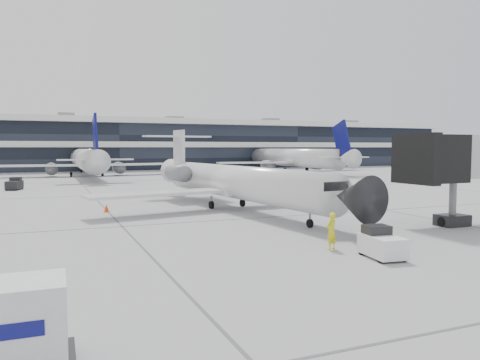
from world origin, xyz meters
name	(u,v)px	position (x,y,z in m)	size (l,w,h in m)	color
ground	(268,217)	(0.00, 0.00, 0.00)	(220.00, 220.00, 0.00)	#939396
terminal	(113,147)	(0.00, 82.00, 5.00)	(170.00, 22.00, 10.00)	black
bg_jet_center	(86,176)	(-8.00, 55.00, 0.00)	(32.00, 40.00, 9.60)	silver
bg_jet_right	(291,171)	(32.00, 55.00, 0.00)	(32.00, 40.00, 9.60)	silver
regional_jet	(233,181)	(-0.64, 4.98, 2.25)	(22.84, 28.52, 6.58)	silver
ramp_worker	(331,231)	(-1.75, -10.44, 0.89)	(0.65, 0.43, 1.78)	yellow
baggage_tug	(381,244)	(-0.62, -12.67, 0.62)	(1.54, 2.31, 1.38)	white
cargo_uld	(13,330)	(-14.95, -18.40, 1.01)	(2.50, 1.87, 2.01)	black
traffic_cone	(106,208)	(-10.13, 6.98, 0.30)	(0.49, 0.49, 0.63)	#F3460C
far_tug	(15,184)	(-17.68, 30.19, 0.65)	(1.92, 2.56, 1.45)	black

